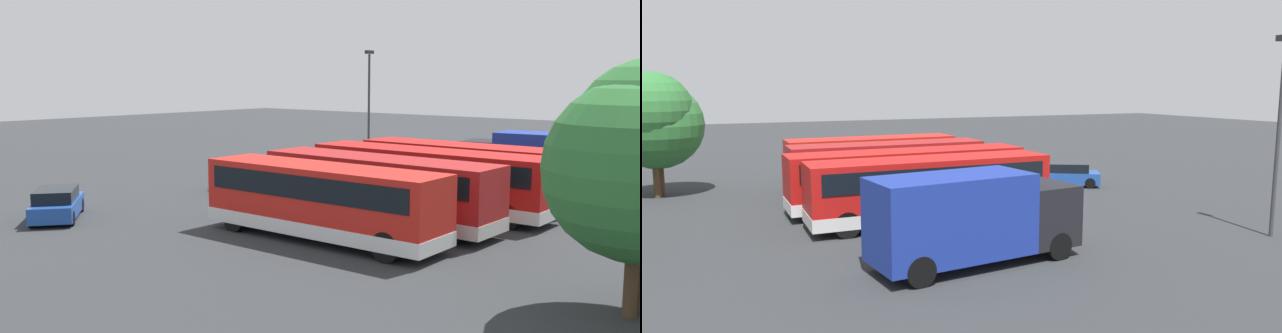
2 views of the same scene
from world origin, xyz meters
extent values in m
plane|color=#2D3033|center=(0.00, 0.00, 0.00)|extent=(140.00, 140.00, 0.00)
cube|color=#B71411|center=(-5.30, 8.86, 1.65)|extent=(2.60, 10.95, 2.60)
cube|color=silver|center=(-5.30, 8.86, 0.62)|extent=(2.64, 10.99, 0.55)
cube|color=black|center=(-5.30, 8.86, 2.25)|extent=(2.65, 10.15, 0.90)
cube|color=black|center=(-5.32, 3.36, 2.25)|extent=(2.25, 0.07, 1.10)
cylinder|color=black|center=(-4.19, 4.78, 0.55)|extent=(0.30, 1.10, 1.10)
cylinder|color=black|center=(-6.44, 4.79, 0.55)|extent=(0.30, 1.10, 1.10)
cylinder|color=black|center=(-4.16, 12.92, 0.55)|extent=(0.30, 1.10, 1.10)
cylinder|color=black|center=(-6.41, 12.93, 0.55)|extent=(0.30, 1.10, 1.10)
cube|color=#B71411|center=(-2.00, 8.77, 1.65)|extent=(2.68, 11.91, 2.60)
cube|color=silver|center=(-2.00, 8.77, 0.62)|extent=(2.72, 11.95, 0.55)
cube|color=black|center=(-2.00, 8.77, 2.25)|extent=(2.73, 11.11, 0.90)
cube|color=black|center=(-1.93, 2.80, 2.25)|extent=(2.25, 0.08, 1.10)
cylinder|color=black|center=(-0.82, 4.24, 0.55)|extent=(0.31, 1.10, 1.10)
cylinder|color=black|center=(-3.07, 4.21, 0.55)|extent=(0.31, 1.10, 1.10)
cylinder|color=black|center=(-0.92, 13.32, 0.55)|extent=(0.31, 1.10, 1.10)
cylinder|color=black|center=(-3.17, 13.30, 0.55)|extent=(0.31, 1.10, 1.10)
cube|color=#A51919|center=(1.90, 8.64, 1.65)|extent=(2.58, 10.88, 2.60)
cube|color=silver|center=(1.90, 8.64, 0.62)|extent=(2.62, 10.92, 0.55)
cube|color=black|center=(1.90, 8.64, 2.25)|extent=(2.64, 10.08, 0.90)
cube|color=black|center=(1.88, 3.17, 2.25)|extent=(2.25, 0.07, 1.10)
cylinder|color=black|center=(3.01, 4.60, 0.55)|extent=(0.30, 1.10, 1.10)
cylinder|color=black|center=(0.76, 4.61, 0.55)|extent=(0.30, 1.10, 1.10)
cylinder|color=black|center=(3.03, 12.67, 0.55)|extent=(0.30, 1.10, 1.10)
cylinder|color=black|center=(0.78, 12.68, 0.55)|extent=(0.30, 1.10, 1.10)
cube|color=red|center=(5.54, 8.58, 1.65)|extent=(2.76, 10.36, 2.60)
cube|color=silver|center=(5.54, 8.58, 0.62)|extent=(2.80, 10.40, 0.55)
cube|color=black|center=(5.54, 8.58, 2.25)|extent=(2.81, 9.56, 0.90)
cube|color=black|center=(5.64, 3.39, 2.25)|extent=(2.25, 0.11, 1.10)
cylinder|color=black|center=(6.74, 4.85, 0.55)|extent=(0.32, 1.11, 1.10)
cylinder|color=black|center=(4.49, 4.80, 0.55)|extent=(0.32, 1.11, 1.10)
cylinder|color=black|center=(6.58, 12.35, 0.55)|extent=(0.32, 1.11, 1.10)
cylinder|color=black|center=(4.33, 12.31, 0.55)|extent=(0.32, 1.11, 1.10)
cube|color=navy|center=(-11.66, 10.57, 1.80)|extent=(3.09, 5.74, 2.80)
cube|color=black|center=(-11.25, 6.85, 1.50)|extent=(2.71, 2.26, 2.20)
cylinder|color=black|center=(-10.12, 6.97, 0.50)|extent=(0.39, 1.02, 1.00)
cylinder|color=black|center=(-12.37, 6.72, 0.50)|extent=(0.39, 1.02, 1.00)
cylinder|color=black|center=(-10.73, 12.44, 0.50)|extent=(0.39, 1.02, 1.00)
cylinder|color=black|center=(-12.98, 12.19, 0.50)|extent=(0.39, 1.02, 1.00)
cube|color=#1E479E|center=(10.26, -3.03, 0.53)|extent=(4.05, 4.52, 0.70)
cube|color=black|center=(10.38, -2.87, 1.15)|extent=(2.87, 3.05, 0.55)
cylinder|color=black|center=(9.95, -4.75, 0.32)|extent=(0.56, 0.64, 0.64)
cylinder|color=black|center=(8.68, -3.78, 0.32)|extent=(0.56, 0.64, 0.64)
cylinder|color=black|center=(11.84, -2.27, 0.32)|extent=(0.56, 0.64, 0.64)
cylinder|color=black|center=(10.57, -1.30, 0.32)|extent=(0.56, 0.64, 0.64)
cube|color=#1E479E|center=(0.23, -2.00, 0.53)|extent=(3.81, 4.73, 0.70)
cube|color=black|center=(0.13, -2.18, 1.15)|extent=(2.77, 3.12, 0.55)
cylinder|color=black|center=(0.36, -0.21, 0.32)|extent=(0.52, 0.66, 0.64)
cylinder|color=black|center=(1.74, -1.02, 0.32)|extent=(0.52, 0.66, 0.64)
cylinder|color=black|center=(-1.28, -2.99, 0.32)|extent=(0.52, 0.66, 0.64)
cylinder|color=black|center=(0.09, -3.80, 0.32)|extent=(0.52, 0.66, 0.64)
cylinder|color=#38383D|center=(-13.31, -3.05, 3.94)|extent=(0.16, 0.16, 7.87)
cube|color=#262628|center=(-13.31, -3.05, 8.02)|extent=(0.70, 0.30, 0.24)
cylinder|color=#4C3823|center=(6.77, 20.39, 1.14)|extent=(0.36, 0.36, 2.28)
sphere|color=#2D7033|center=(6.77, 20.39, 3.99)|extent=(4.89, 4.89, 4.89)
camera|label=1|loc=(25.45, 25.42, 6.43)|focal=38.17mm
camera|label=2|loc=(-28.84, 17.97, 6.19)|focal=31.94mm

